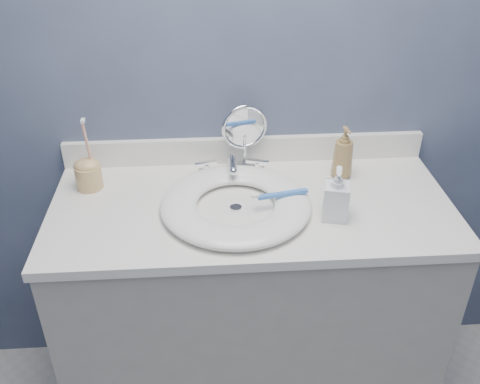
{
  "coord_description": "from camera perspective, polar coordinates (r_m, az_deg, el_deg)",
  "views": [
    {
      "loc": [
        -0.13,
        -0.38,
        1.78
      ],
      "look_at": [
        -0.04,
        0.94,
        0.94
      ],
      "focal_mm": 40.0,
      "sensor_mm": 36.0,
      "label": 1
    }
  ],
  "objects": [
    {
      "name": "makeup_mirror",
      "position": [
        1.75,
        0.49,
        6.18
      ],
      "size": [
        0.15,
        0.09,
        0.23
      ],
      "rotation": [
        0.0,
        0.0,
        0.21
      ],
      "color": "silver",
      "rests_on": "countertop"
    },
    {
      "name": "back_wall",
      "position": [
        1.73,
        0.55,
        12.82
      ],
      "size": [
        2.2,
        0.02,
        2.4
      ],
      "primitive_type": "cube",
      "color": "#444E66",
      "rests_on": "ground"
    },
    {
      "name": "faucet",
      "position": [
        1.75,
        -0.86,
        2.52
      ],
      "size": [
        0.25,
        0.13,
        0.07
      ],
      "color": "silver",
      "rests_on": "countertop"
    },
    {
      "name": "countertop",
      "position": [
        1.63,
        1.23,
        -1.61
      ],
      "size": [
        1.22,
        0.57,
        0.03
      ],
      "primitive_type": "cube",
      "color": "white",
      "rests_on": "vanity_cabinet"
    },
    {
      "name": "basin",
      "position": [
        1.59,
        -0.46,
        -1.27
      ],
      "size": [
        0.45,
        0.45,
        0.04
      ],
      "primitive_type": null,
      "color": "white",
      "rests_on": "countertop"
    },
    {
      "name": "vanity_cabinet",
      "position": [
        1.91,
        1.08,
        -12.61
      ],
      "size": [
        1.2,
        0.55,
        0.85
      ],
      "primitive_type": "cube",
      "color": "#ABA79C",
      "rests_on": "ground"
    },
    {
      "name": "drain",
      "position": [
        1.6,
        -0.45,
        -1.72
      ],
      "size": [
        0.04,
        0.04,
        0.01
      ],
      "primitive_type": "cylinder",
      "color": "silver",
      "rests_on": "countertop"
    },
    {
      "name": "toothbrush_holder",
      "position": [
        1.74,
        -15.89,
        2.02
      ],
      "size": [
        0.08,
        0.08,
        0.24
      ],
      "rotation": [
        0.0,
        0.0,
        -0.38
      ],
      "color": "tan",
      "rests_on": "countertop"
    },
    {
      "name": "backsplash",
      "position": [
        1.83,
        0.53,
        4.54
      ],
      "size": [
        1.22,
        0.02,
        0.09
      ],
      "primitive_type": "cube",
      "color": "white",
      "rests_on": "countertop"
    },
    {
      "name": "soap_bottle_clear",
      "position": [
        1.54,
        10.27,
        -0.14
      ],
      "size": [
        0.09,
        0.09,
        0.16
      ],
      "primitive_type": "imported",
      "rotation": [
        0.0,
        0.0,
        -0.23
      ],
      "color": "silver",
      "rests_on": "countertop"
    },
    {
      "name": "soap_bottle_amber",
      "position": [
        1.75,
        10.96,
        4.13
      ],
      "size": [
        0.08,
        0.08,
        0.18
      ],
      "primitive_type": "imported",
      "rotation": [
        0.0,
        0.0,
        0.14
      ],
      "color": "olive",
      "rests_on": "countertop"
    },
    {
      "name": "toothbrush_lying",
      "position": [
        1.59,
        4.33,
        -0.27
      ],
      "size": [
        0.17,
        0.05,
        0.02
      ],
      "rotation": [
        0.0,
        0.0,
        0.2
      ],
      "color": "#3B78D2",
      "rests_on": "basin"
    }
  ]
}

